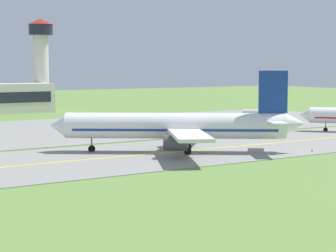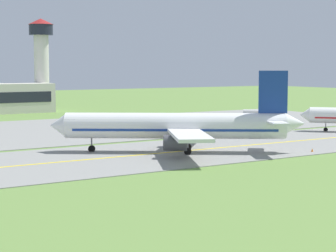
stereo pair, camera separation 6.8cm
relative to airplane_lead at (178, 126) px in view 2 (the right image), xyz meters
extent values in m
plane|color=olive|center=(-1.58, 0.53, -4.13)|extent=(500.00, 500.00, 0.00)
cube|color=gray|center=(-1.58, 0.53, -4.08)|extent=(240.00, 28.00, 0.10)
cube|color=gray|center=(8.42, 42.53, -4.08)|extent=(140.00, 52.00, 0.10)
cube|color=yellow|center=(-1.58, 0.53, -4.03)|extent=(220.00, 0.60, 0.01)
cylinder|color=white|center=(-0.40, 0.28, 0.07)|extent=(30.11, 22.84, 4.00)
cone|color=white|center=(-15.28, 10.75, 0.07)|extent=(4.31, 4.60, 3.80)
cone|color=white|center=(14.65, -10.31, 0.47)|extent=(4.57, 4.62, 3.40)
cube|color=navy|center=(-0.40, 0.28, -0.43)|extent=(27.93, 21.34, 0.36)
cube|color=#1E232D|center=(-13.48, 9.49, 0.77)|extent=(3.43, 3.82, 0.70)
cube|color=white|center=(-3.49, -7.94, -0.43)|extent=(11.11, 15.54, 0.50)
cylinder|color=#47474C|center=(-3.98, -5.15, -1.83)|extent=(4.10, 3.84, 2.30)
cylinder|color=black|center=(-5.28, -4.23, -1.83)|extent=(1.41, 1.86, 2.10)
cube|color=white|center=(6.29, 5.97, -0.43)|extent=(13.76, 14.23, 0.50)
cylinder|color=#47474C|center=(3.50, 5.48, -1.83)|extent=(4.10, 3.84, 2.30)
cylinder|color=black|center=(2.20, 6.40, -1.83)|extent=(1.41, 1.86, 2.10)
cube|color=navy|center=(11.87, -8.35, 5.32)|extent=(3.83, 2.86, 6.50)
cube|color=white|center=(10.19, -11.08, 0.87)|extent=(5.02, 6.41, 0.30)
cube|color=white|center=(13.87, -5.85, 0.87)|extent=(5.75, 6.10, 0.30)
cylinder|color=slate|center=(-11.03, 7.76, -2.76)|extent=(0.24, 0.24, 1.65)
cylinder|color=black|center=(-11.03, 7.76, -3.58)|extent=(1.10, 0.92, 1.10)
cylinder|color=slate|center=(-0.26, -3.00, -2.76)|extent=(0.24, 0.24, 1.65)
cylinder|color=black|center=(-0.42, -3.22, -3.58)|extent=(1.10, 0.92, 1.10)
cylinder|color=black|center=(-0.10, -2.77, -3.58)|extent=(1.10, 0.92, 1.10)
cylinder|color=slate|center=(2.73, 1.26, -2.76)|extent=(0.24, 0.24, 1.65)
cylinder|color=black|center=(2.57, 1.03, -3.58)|extent=(1.10, 0.92, 1.10)
cylinder|color=black|center=(2.89, 1.48, -3.58)|extent=(1.10, 0.92, 1.10)
cone|color=white|center=(40.07, 12.61, -0.73)|extent=(3.70, 3.60, 3.08)
cube|color=#1E232D|center=(41.24, 11.27, -0.16)|extent=(3.03, 2.90, 0.57)
cylinder|color=slate|center=(42.83, 9.43, -3.02)|extent=(0.19, 0.19, 1.34)
cylinder|color=black|center=(42.83, 9.43, -3.69)|extent=(0.80, 0.86, 0.89)
cube|color=orange|center=(50.88, 37.28, -2.63)|extent=(2.69, 2.67, 1.80)
cube|color=#1E232D|center=(51.39, 36.71, -2.32)|extent=(1.45, 1.31, 0.81)
cylinder|color=silver|center=(48.88, 39.52, -2.38)|extent=(4.14, 4.33, 1.80)
cube|color=#383838|center=(48.88, 39.52, -3.41)|extent=(4.36, 4.53, 0.24)
cylinder|color=orange|center=(50.88, 37.28, -1.63)|extent=(0.20, 0.20, 0.18)
cylinder|color=black|center=(51.62, 37.94, -3.68)|extent=(0.82, 0.87, 0.90)
cylinder|color=black|center=(50.13, 36.61, -3.68)|extent=(0.82, 0.87, 0.90)
cylinder|color=black|center=(49.11, 40.84, -3.68)|extent=(0.82, 0.87, 0.90)
cylinder|color=black|center=(47.54, 39.45, -3.68)|extent=(0.82, 0.87, 0.90)
cube|color=red|center=(41.30, 29.47, -2.63)|extent=(2.22, 2.05, 1.80)
cube|color=#1E232D|center=(41.20, 30.23, -2.32)|extent=(1.84, 0.36, 0.81)
cube|color=red|center=(41.72, 26.30, -3.33)|extent=(2.69, 4.84, 0.40)
cylinder|color=orange|center=(41.30, 29.47, -1.63)|extent=(0.20, 0.20, 0.18)
cylinder|color=black|center=(40.31, 29.34, -3.68)|extent=(0.42, 0.93, 0.90)
cylinder|color=black|center=(42.29, 29.60, -3.68)|extent=(0.42, 0.93, 0.90)
cylinder|color=black|center=(40.80, 25.25, -3.68)|extent=(0.42, 0.93, 0.90)
cylinder|color=black|center=(42.88, 25.53, -3.68)|extent=(0.42, 0.93, 0.90)
cylinder|color=silver|center=(18.11, 100.99, 7.25)|extent=(4.40, 4.40, 22.76)
cylinder|color=#1E232D|center=(18.11, 100.99, 20.23)|extent=(7.20, 7.20, 3.20)
cone|color=maroon|center=(18.11, 100.99, 22.73)|extent=(7.60, 7.60, 1.80)
cone|color=orange|center=(17.77, -11.05, -3.83)|extent=(0.44, 0.44, 0.60)
camera|label=1|loc=(-53.98, -79.85, 9.18)|focal=67.06mm
camera|label=2|loc=(-53.92, -79.88, 9.18)|focal=67.06mm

